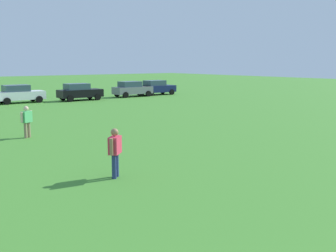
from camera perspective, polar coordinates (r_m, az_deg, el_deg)
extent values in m
cylinder|color=navy|center=(13.32, -7.68, -5.75)|extent=(0.15, 0.15, 0.81)
cylinder|color=navy|center=(13.54, -7.34, -5.49)|extent=(0.15, 0.15, 0.81)
cube|color=#D8334C|center=(13.27, -7.57, -2.72)|extent=(0.61, 0.59, 0.57)
cylinder|color=#936B4C|center=(12.96, -8.05, -2.95)|extent=(0.12, 0.12, 0.54)
cylinder|color=#936B4C|center=(13.58, -7.11, -2.37)|extent=(0.12, 0.12, 0.54)
sphere|color=#936B4C|center=(13.19, -7.61, -0.88)|extent=(0.25, 0.25, 0.25)
cylinder|color=#8C7259|center=(21.54, -19.18, -0.49)|extent=(0.15, 0.15, 0.79)
cylinder|color=#8C7259|center=(21.38, -19.61, -0.59)|extent=(0.15, 0.15, 0.79)
cube|color=#4CB266|center=(21.36, -19.49, 1.24)|extent=(0.60, 0.51, 0.56)
cylinder|color=beige|center=(21.60, -18.90, 1.40)|extent=(0.12, 0.12, 0.53)
cylinder|color=beige|center=(21.13, -20.10, 1.17)|extent=(0.12, 0.12, 0.53)
sphere|color=beige|center=(21.31, -19.55, 2.36)|extent=(0.25, 0.25, 0.25)
cube|color=white|center=(39.91, -20.29, 4.10)|extent=(4.30, 1.80, 0.76)
cube|color=#334756|center=(39.76, -20.81, 5.04)|extent=(2.24, 1.58, 0.60)
cylinder|color=black|center=(41.23, -18.68, 3.80)|extent=(0.64, 0.22, 0.64)
cylinder|color=black|center=(39.54, -17.84, 3.64)|extent=(0.64, 0.22, 0.64)
cylinder|color=black|center=(40.41, -22.61, 3.48)|extent=(0.64, 0.22, 0.64)
cylinder|color=black|center=(38.67, -21.93, 3.30)|extent=(0.64, 0.22, 0.64)
cube|color=black|center=(40.91, -12.38, 4.57)|extent=(4.30, 1.80, 0.76)
cube|color=#334756|center=(40.72, -12.85, 5.49)|extent=(2.24, 1.58, 0.60)
cylinder|color=black|center=(42.38, -11.08, 4.24)|extent=(0.64, 0.22, 0.64)
cylinder|color=black|center=(40.78, -9.96, 4.09)|extent=(0.64, 0.22, 0.64)
cylinder|color=black|center=(41.18, -14.74, 3.98)|extent=(0.64, 0.22, 0.64)
cylinder|color=black|center=(39.53, -13.74, 3.81)|extent=(0.64, 0.22, 0.64)
cube|color=slate|center=(44.40, -5.05, 5.09)|extent=(4.30, 1.80, 0.76)
cube|color=#334756|center=(44.18, -5.44, 5.94)|extent=(2.24, 1.58, 0.60)
cylinder|color=black|center=(45.97, -4.09, 4.76)|extent=(0.64, 0.22, 0.64)
cylinder|color=black|center=(44.48, -2.82, 4.63)|extent=(0.64, 0.22, 0.64)
cylinder|color=black|center=(44.45, -7.26, 4.56)|extent=(0.64, 0.22, 0.64)
cylinder|color=black|center=(42.90, -6.06, 4.42)|extent=(0.64, 0.22, 0.64)
cube|color=#141E4C|center=(46.69, -1.56, 5.32)|extent=(4.30, 1.80, 0.76)
cube|color=#334756|center=(46.45, -1.91, 6.13)|extent=(2.24, 1.58, 0.60)
cylinder|color=black|center=(48.30, -0.77, 4.99)|extent=(0.64, 0.22, 0.64)
cylinder|color=black|center=(46.87, 0.54, 4.87)|extent=(0.64, 0.22, 0.64)
cylinder|color=black|center=(46.63, -3.67, 4.83)|extent=(0.64, 0.22, 0.64)
cylinder|color=black|center=(45.15, -2.40, 4.70)|extent=(0.64, 0.22, 0.64)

